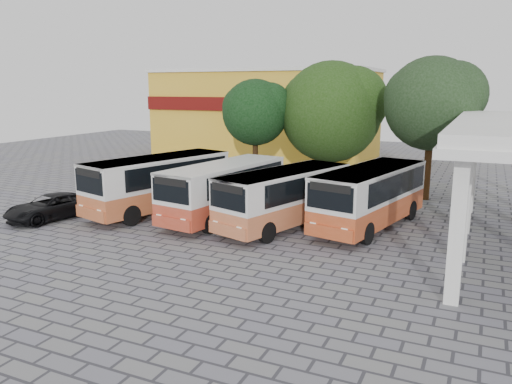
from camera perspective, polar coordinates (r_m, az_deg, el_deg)
The scene contains 10 objects.
ground at distance 21.31m, azimuth 0.22°, elevation -6.34°, with size 90.00×90.00×0.00m, color slate.
shophouse_block at distance 48.52m, azimuth 1.20°, elevation 8.95°, with size 20.40×10.40×8.30m.
bus_far_left at distance 27.34m, azimuth -11.07°, elevation 1.29°, with size 4.65×8.83×3.01m.
bus_centre_left at distance 25.50m, azimuth -3.67°, elevation 0.53°, with size 3.56×8.21×2.86m.
bus_centre_right at distance 23.97m, azimuth 3.29°, elevation -0.30°, with size 4.54×8.22×2.79m.
bus_far_right at distance 24.50m, azimuth 12.94°, elevation -0.16°, with size 4.12×8.45×2.90m.
tree_left at distance 34.35m, azimuth 0.03°, elevation 9.32°, with size 4.72×4.50×7.23m.
tree_middle at distance 34.71m, azimuth 8.72°, elevation 9.40°, with size 7.20×6.86×8.43m.
tree_right at distance 31.24m, azimuth 19.63°, elevation 9.81°, with size 5.75×5.47×8.46m.
parked_car at distance 27.71m, azimuth -22.40°, elevation -1.59°, with size 2.11×4.58×1.27m, color black.
Camera 1 is at (8.42, -18.40, 6.68)m, focal length 35.00 mm.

